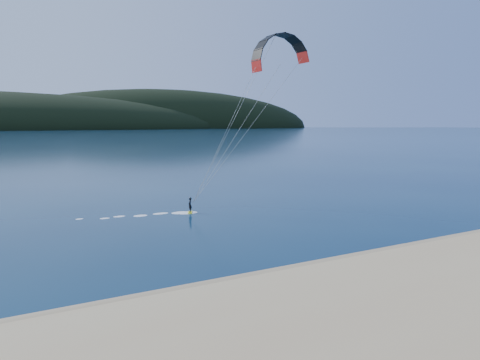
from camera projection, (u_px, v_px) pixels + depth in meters
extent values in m
plane|color=#07203A|center=(311.00, 310.00, 20.88)|extent=(1800.00, 1800.00, 0.00)
cube|color=#998359|center=(261.00, 279.00, 24.79)|extent=(220.00, 2.50, 0.10)
ellipsoid|color=black|center=(167.00, 128.00, 805.84)|extent=(600.00, 240.00, 140.00)
cube|color=yellow|center=(190.00, 212.00, 43.53)|extent=(0.83, 1.25, 0.07)
imported|color=black|center=(190.00, 205.00, 43.43)|extent=(0.54, 0.64, 1.47)
cylinder|color=gray|center=(237.00, 133.00, 43.11)|extent=(0.02, 0.02, 16.08)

